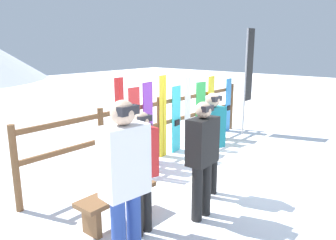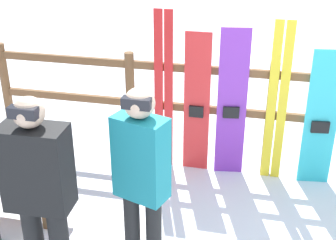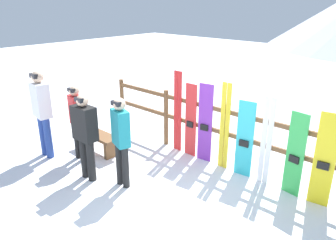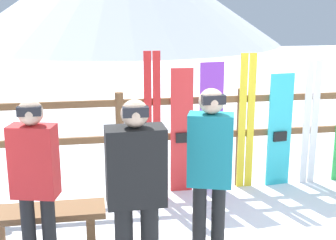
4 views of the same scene
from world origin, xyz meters
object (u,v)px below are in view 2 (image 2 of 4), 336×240
bench (8,186)px  ski_pair_red (164,92)px  snowboard_cyan (321,120)px  person_black (39,189)px  person_teal (141,175)px  snowboard_red (197,104)px  ski_pair_yellow (277,104)px  snowboard_purple (232,105)px

bench → ski_pair_red: (1.17, 1.22, 0.56)m
bench → snowboard_cyan: (2.77, 1.21, 0.40)m
person_black → person_teal: (0.64, 0.26, 0.03)m
ski_pair_red → person_teal: bearing=-81.7°
ski_pair_red → snowboard_red: bearing=-0.5°
person_teal → ski_pair_yellow: (0.91, 1.73, -0.10)m
bench → ski_pair_red: size_ratio=0.65×
ski_pair_yellow → person_teal: bearing=-117.7°
snowboard_purple → snowboard_cyan: 0.89m
person_teal → ski_pair_yellow: ski_pair_yellow is taller
snowboard_cyan → snowboard_purple: bearing=180.0°
snowboard_purple → ski_pair_yellow: bearing=0.4°
ski_pair_red → snowboard_cyan: size_ratio=1.21×
bench → person_black: 1.26m
person_teal → ski_pair_red: ski_pair_red is taller
person_teal → bench: bearing=160.1°
person_black → snowboard_cyan: size_ratio=1.11×
ski_pair_yellow → bench: bearing=-152.5°
person_black → snowboard_purple: 2.28m
person_black → person_teal: 0.70m
bench → snowboard_red: bearing=38.4°
person_black → person_teal: person_teal is taller
person_black → snowboard_purple: bearing=61.0°
ski_pair_yellow → snowboard_purple: bearing=-179.6°
person_black → snowboard_purple: snowboard_purple is taller
person_black → ski_pair_yellow: bearing=52.1°
ski_pair_red → ski_pair_yellow: ski_pair_red is taller
bench → person_black: person_black is taller
bench → snowboard_purple: bearing=32.7°
bench → person_teal: bearing=-19.9°
person_black → snowboard_cyan: (1.99, 1.99, -0.20)m
snowboard_red → person_black: bearing=-110.5°
ski_pair_yellow → person_black: bearing=-127.9°
person_teal → snowboard_red: person_teal is taller
snowboard_purple → snowboard_cyan: bearing=-0.0°
person_black → snowboard_cyan: person_black is taller
bench → snowboard_red: size_ratio=0.74×
snowboard_cyan → person_black: bearing=-134.9°
person_teal → ski_pair_yellow: 1.96m
ski_pair_red → ski_pair_yellow: size_ratio=1.03×
bench → snowboard_purple: (1.89, 1.21, 0.48)m
snowboard_purple → snowboard_red: bearing=-180.0°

